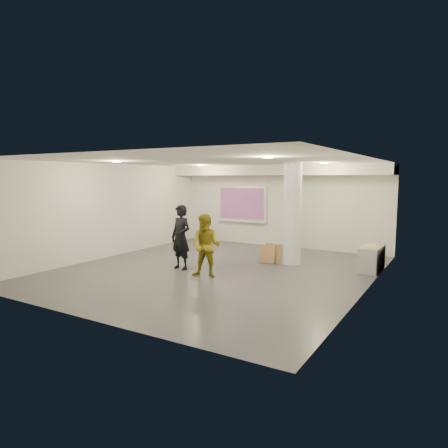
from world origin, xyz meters
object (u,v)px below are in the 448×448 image
Objects in this scene: column at (292,214)px; projection_screen at (242,204)px; credenza at (372,259)px; woman at (181,237)px; man at (206,246)px.

column reaches higher than projection_screen.
woman reaches higher than credenza.
credenza is 5.30m from woman.
man is at bearing -139.14° from credenza.
credenza is 0.73× the size of man.
column is 3.00m from man.
projection_screen is 1.77× the size of credenza.
column is at bearing 48.84° from man.
woman is (-2.43, -2.20, -0.60)m from column.
column is 2.52m from credenza.
credenza is at bearing 24.89° from man.
column is 1.43× the size of projection_screen.
projection_screen is 1.28× the size of man.
column is at bearing -171.08° from credenza.
column is at bearing 51.09° from woman.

